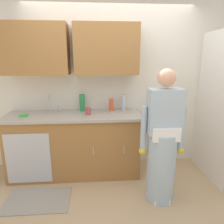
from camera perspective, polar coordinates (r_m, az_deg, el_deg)
The scene contains 14 objects.
ground_plane at distance 2.79m, azimuth 0.81°, elevation -23.32°, with size 9.00×9.00×0.00m, color tan.
kitchen_wall_with_uppers at distance 3.20m, azimuth -3.20°, elevation 10.24°, with size 4.80×0.44×2.70m.
closet_door_panel at distance 3.15m, azimuth 27.47°, elevation 0.69°, with size 1.10×0.04×2.10m, color silver.
counter_cabinet at distance 3.18m, azimuth -10.43°, elevation -9.16°, with size 1.90×0.62×0.90m.
countertop at distance 3.02m, azimuth -10.77°, elevation -0.95°, with size 1.96×0.66×0.04m, color #A8A093.
sink at distance 3.08m, azimuth -16.84°, elevation -0.92°, with size 0.50×0.36×0.35m.
person_at_sink at distance 2.53m, azimuth 13.89°, elevation -9.76°, with size 0.55×0.34×1.62m.
floor_mat at distance 2.92m, azimuth -20.17°, elevation -22.22°, with size 0.80×0.50×0.01m, color gray.
bottle_water_short at distance 3.16m, azimuth -8.37°, elevation 2.61°, with size 0.08×0.08×0.26m, color #2D8C4C.
bottle_soap at distance 3.19m, azimuth 3.25°, elevation 2.71°, with size 0.07×0.07×0.24m, color silver.
bottle_cleaner_spray at distance 3.14m, azimuth -0.16°, elevation 2.05°, with size 0.07×0.07×0.19m, color #E05933.
cup_by_sink at distance 2.94m, azimuth -6.70°, elevation 0.28°, with size 0.08×0.08×0.11m, color #B24C47.
knife_on_counter at distance 2.99m, azimuth 2.06°, elevation -0.40°, with size 0.24×0.02×0.01m, color silver.
sponge at distance 3.10m, azimuth -23.53°, elevation -0.86°, with size 0.11×0.07×0.03m, color #4CBF4C.
Camera 1 is at (-0.20, -2.20, 1.71)m, focal length 32.57 mm.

